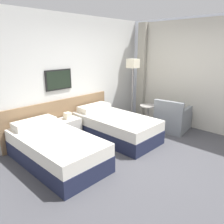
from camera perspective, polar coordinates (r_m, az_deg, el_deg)
The scene contains 9 objects.
ground_plane at distance 4.27m, azimuth 9.61°, elevation -11.63°, with size 16.00×16.00×0.00m, color #47474C.
wall_headboard at distance 5.26m, azimuth -9.47°, elevation 8.75°, with size 10.00×0.10×2.70m.
wall_window at distance 5.69m, azimuth 23.59°, elevation 8.60°, with size 0.21×4.59×2.70m.
bed_near_door at distance 4.06m, azimuth -14.54°, elevation -9.28°, with size 1.01×1.92×0.65m.
bed_near_window at distance 4.96m, azimuth 0.83°, elevation -3.81°, with size 1.01×1.92×0.65m.
nightstand at distance 5.00m, azimuth -11.31°, elevation -4.23°, with size 0.47×0.40×0.62m.
floor_lamp at distance 5.84m, azimuth 5.47°, elevation 11.15°, with size 0.25×0.25×1.70m.
side_table at distance 5.57m, azimuth 9.33°, elevation -0.16°, with size 0.40×0.40×0.60m.
armchair at distance 5.63m, azimuth 15.49°, elevation -1.90°, with size 0.89×0.80×0.80m.
Camera 1 is at (-3.15, -2.05, 2.01)m, focal length 35.00 mm.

